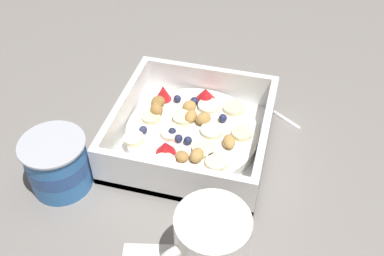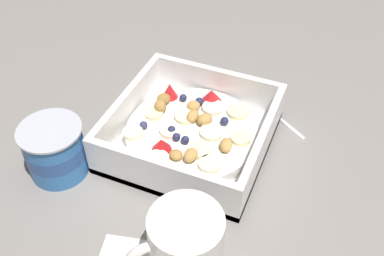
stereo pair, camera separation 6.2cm
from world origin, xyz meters
TOP-DOWN VIEW (x-y plane):
  - ground_plane at (0.00, 0.00)m, footprint 2.40×2.40m
  - fruit_bowl at (0.02, 0.01)m, footprint 0.21×0.21m
  - spoon at (0.15, -0.04)m, footprint 0.11×0.15m
  - yogurt_cup at (-0.10, 0.16)m, footprint 0.08×0.08m
  - coffee_mug at (-0.17, -0.06)m, footprint 0.09×0.09m

SIDE VIEW (x-z plane):
  - ground_plane at x=0.00m, z-range 0.00..0.00m
  - spoon at x=0.15m, z-range 0.00..0.01m
  - fruit_bowl at x=0.02m, z-range -0.01..0.05m
  - yogurt_cup at x=-0.10m, z-range 0.00..0.08m
  - coffee_mug at x=-0.17m, z-range 0.00..0.09m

